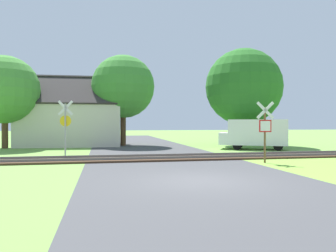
{
  "coord_description": "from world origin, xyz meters",
  "views": [
    {
      "loc": [
        -3.24,
        -10.66,
        1.95
      ],
      "look_at": [
        0.5,
        7.9,
        1.8
      ],
      "focal_mm": 35.0,
      "sensor_mm": 36.0,
      "label": 1
    }
  ],
  "objects_px": {
    "tree_right": "(244,87)",
    "tree_left": "(5,90)",
    "tree_center": "(123,87)",
    "house": "(71,123)",
    "stop_sign_near": "(265,128)",
    "mail_truck": "(255,133)",
    "crossing_sign_far": "(65,123)"
  },
  "relations": [
    {
      "from": "tree_center",
      "to": "mail_truck",
      "type": "relative_size",
      "value": 1.52
    },
    {
      "from": "stop_sign_near",
      "to": "house",
      "type": "distance_m",
      "value": 18.32
    },
    {
      "from": "stop_sign_near",
      "to": "tree_center",
      "type": "bearing_deg",
      "value": -56.62
    },
    {
      "from": "tree_right",
      "to": "tree_center",
      "type": "height_order",
      "value": "tree_right"
    },
    {
      "from": "tree_right",
      "to": "tree_center",
      "type": "bearing_deg",
      "value": 168.41
    },
    {
      "from": "tree_center",
      "to": "mail_truck",
      "type": "distance_m",
      "value": 11.95
    },
    {
      "from": "crossing_sign_far",
      "to": "house",
      "type": "xyz_separation_m",
      "value": [
        -0.58,
        10.32,
        0.07
      ]
    },
    {
      "from": "crossing_sign_far",
      "to": "mail_truck",
      "type": "bearing_deg",
      "value": 21.01
    },
    {
      "from": "stop_sign_near",
      "to": "tree_left",
      "type": "xyz_separation_m",
      "value": [
        -15.32,
        12.72,
        2.85
      ]
    },
    {
      "from": "house",
      "to": "tree_right",
      "type": "xyz_separation_m",
      "value": [
        14.81,
        -3.05,
        3.13
      ]
    },
    {
      "from": "crossing_sign_far",
      "to": "tree_center",
      "type": "height_order",
      "value": "tree_center"
    },
    {
      "from": "tree_left",
      "to": "tree_right",
      "type": "bearing_deg",
      "value": -2.21
    },
    {
      "from": "tree_left",
      "to": "tree_right",
      "type": "distance_m",
      "value": 19.64
    },
    {
      "from": "stop_sign_near",
      "to": "crossing_sign_far",
      "type": "distance_m",
      "value": 10.98
    },
    {
      "from": "tree_center",
      "to": "mail_truck",
      "type": "xyz_separation_m",
      "value": [
        9.43,
        -6.21,
        -3.92
      ]
    },
    {
      "from": "house",
      "to": "tree_right",
      "type": "distance_m",
      "value": 15.44
    },
    {
      "from": "house",
      "to": "tree_right",
      "type": "bearing_deg",
      "value": -9.39
    },
    {
      "from": "tree_right",
      "to": "tree_left",
      "type": "bearing_deg",
      "value": 177.79
    },
    {
      "from": "house",
      "to": "tree_left",
      "type": "bearing_deg",
      "value": -152.32
    },
    {
      "from": "crossing_sign_far",
      "to": "tree_left",
      "type": "distance_m",
      "value": 10.02
    },
    {
      "from": "house",
      "to": "tree_left",
      "type": "distance_m",
      "value": 5.91
    },
    {
      "from": "mail_truck",
      "to": "tree_left",
      "type": "bearing_deg",
      "value": 102.84
    },
    {
      "from": "tree_left",
      "to": "mail_truck",
      "type": "distance_m",
      "value": 19.59
    },
    {
      "from": "house",
      "to": "crossing_sign_far",
      "type": "bearing_deg",
      "value": -84.56
    },
    {
      "from": "stop_sign_near",
      "to": "mail_truck",
      "type": "xyz_separation_m",
      "value": [
        3.37,
        7.87,
        -0.48
      ]
    },
    {
      "from": "crossing_sign_far",
      "to": "tree_left",
      "type": "bearing_deg",
      "value": 131.37
    },
    {
      "from": "tree_left",
      "to": "mail_truck",
      "type": "relative_size",
      "value": 1.39
    },
    {
      "from": "tree_left",
      "to": "tree_right",
      "type": "height_order",
      "value": "tree_right"
    },
    {
      "from": "crossing_sign_far",
      "to": "tree_center",
      "type": "bearing_deg",
      "value": 75.11
    },
    {
      "from": "mail_truck",
      "to": "tree_center",
      "type": "bearing_deg",
      "value": 83.99
    },
    {
      "from": "tree_left",
      "to": "mail_truck",
      "type": "height_order",
      "value": "tree_left"
    },
    {
      "from": "tree_left",
      "to": "tree_right",
      "type": "xyz_separation_m",
      "value": [
        19.62,
        -0.76,
        0.58
      ]
    }
  ]
}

